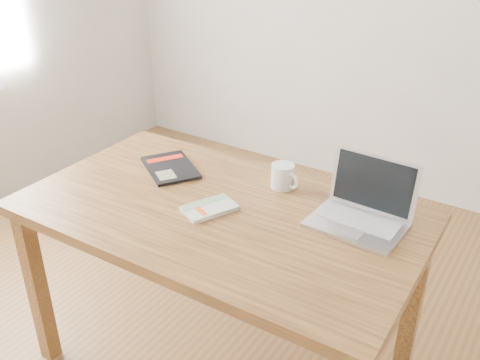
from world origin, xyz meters
The scene contains 6 objects.
room centered at (-0.07, 0.00, 1.36)m, with size 4.04×4.04×2.70m.
desk centered at (-0.01, 0.14, 0.66)m, with size 1.42×0.83×0.75m.
white_guidebook centered at (-0.03, 0.11, 0.76)m, with size 0.18×0.21×0.02m.
black_guidebook centered at (-0.36, 0.29, 0.76)m, with size 0.32×0.29×0.01m.
laptop centered at (0.44, 0.33, 0.80)m, with size 0.31×0.25×0.21m.
coffee_mug centered at (0.10, 0.40, 0.80)m, with size 0.12×0.09×0.09m.
Camera 1 is at (0.94, -1.16, 1.71)m, focal length 40.00 mm.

